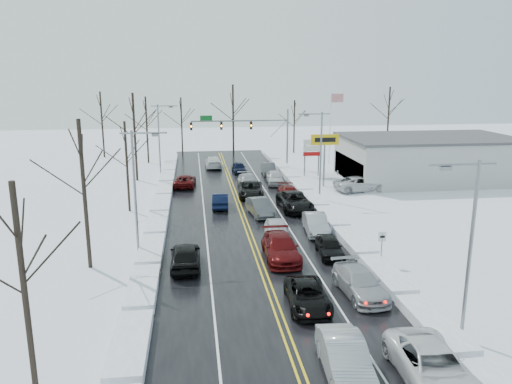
{
  "coord_description": "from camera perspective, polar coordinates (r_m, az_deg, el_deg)",
  "views": [
    {
      "loc": [
        -4.39,
        -38.79,
        12.88
      ],
      "look_at": [
        1.07,
        3.83,
        2.5
      ],
      "focal_mm": 35.0,
      "sensor_mm": 36.0,
      "label": 1
    }
  ],
  "objects": [
    {
      "name": "parked_car_0",
      "position": [
        56.52,
        11.82,
        0.12
      ],
      "size": [
        6.17,
        3.41,
        1.64
      ],
      "primitive_type": "imported",
      "rotation": [
        0.0,
        0.0,
        1.69
      ],
      "color": "silver",
      "rests_on": "ground"
    },
    {
      "name": "oncoming_car_3",
      "position": [
        34.42,
        -8.03,
        -8.53
      ],
      "size": [
        2.01,
        4.99,
        1.7
      ],
      "primitive_type": "imported",
      "rotation": [
        0.0,
        0.0,
        3.14
      ],
      "color": "black",
      "rests_on": "ground"
    },
    {
      "name": "queued_car_15",
      "position": [
        51.52,
        3.83,
        -0.93
      ],
      "size": [
        2.1,
        4.88,
        1.4
      ],
      "primitive_type": "imported",
      "rotation": [
        0.0,
        0.0,
        0.03
      ],
      "color": "#500C0A",
      "rests_on": "ground"
    },
    {
      "name": "tree_far_b",
      "position": [
        80.07,
        -8.53,
        8.71
      ],
      "size": [
        3.6,
        3.6,
        9.0
      ],
      "color": "#2D231C",
      "rests_on": "ground"
    },
    {
      "name": "traffic_signal_mast",
      "position": [
        67.64,
        -0.61,
        7.3
      ],
      "size": [
        13.28,
        0.39,
        8.0
      ],
      "color": "slate",
      "rests_on": "ground"
    },
    {
      "name": "tree_left_c",
      "position": [
        47.69,
        -14.64,
        4.77
      ],
      "size": [
        3.4,
        3.4,
        8.5
      ],
      "color": "#2D231C",
      "rests_on": "ground"
    },
    {
      "name": "oncoming_car_1",
      "position": [
        57.97,
        -8.13,
        0.6
      ],
      "size": [
        2.73,
        5.2,
        1.4
      ],
      "primitive_type": "imported",
      "rotation": [
        0.0,
        0.0,
        3.06
      ],
      "color": "#4E0A0A",
      "rests_on": "ground"
    },
    {
      "name": "queued_car_1",
      "position": [
        23.41,
        10.06,
        -20.03
      ],
      "size": [
        2.08,
        5.16,
        1.67
      ],
      "primitive_type": "imported",
      "rotation": [
        0.0,
        0.0,
        -0.06
      ],
      "color": "#A4A7AC",
      "rests_on": "ground"
    },
    {
      "name": "queued_car_10",
      "position": [
        23.85,
        19.42,
        -19.96
      ],
      "size": [
        2.91,
        5.94,
        1.62
      ],
      "primitive_type": "imported",
      "rotation": [
        0.0,
        0.0,
        -0.04
      ],
      "color": "silver",
      "rests_on": "ground"
    },
    {
      "name": "tires_plus_sign",
      "position": [
        57.31,
        7.86,
        5.54
      ],
      "size": [
        3.2,
        0.34,
        6.0
      ],
      "color": "slate",
      "rests_on": "ground"
    },
    {
      "name": "queued_car_16",
      "position": [
        58.74,
        2.18,
        0.9
      ],
      "size": [
        2.26,
        4.79,
        1.58
      ],
      "primitive_type": "imported",
      "rotation": [
        0.0,
        0.0,
        -0.09
      ],
      "color": "silver",
      "rests_on": "ground"
    },
    {
      "name": "speed_limit_sign",
      "position": [
        35.11,
        14.2,
        -5.54
      ],
      "size": [
        0.55,
        0.09,
        2.35
      ],
      "color": "slate",
      "rests_on": "ground"
    },
    {
      "name": "road_surface",
      "position": [
        42.99,
        -1.11,
        -3.85
      ],
      "size": [
        14.0,
        84.0,
        0.01
      ],
      "primitive_type": "cube",
      "color": "black",
      "rests_on": "ground"
    },
    {
      "name": "queued_car_2",
      "position": [
        28.96,
        5.89,
        -12.9
      ],
      "size": [
        2.5,
        4.95,
        1.34
      ],
      "primitive_type": "imported",
      "rotation": [
        0.0,
        0.0,
        -0.06
      ],
      "color": "black",
      "rests_on": "ground"
    },
    {
      "name": "tree_far_e",
      "position": [
        86.29,
        14.97,
        9.44
      ],
      "size": [
        4.2,
        4.2,
        10.5
      ],
      "color": "#2D231C",
      "rests_on": "ground"
    },
    {
      "name": "parked_car_2",
      "position": [
        63.93,
        10.4,
        1.73
      ],
      "size": [
        1.96,
        4.13,
        1.37
      ],
      "primitive_type": "imported",
      "rotation": [
        0.0,
        0.0,
        3.23
      ],
      "color": "#A3A5AA",
      "rests_on": "ground"
    },
    {
      "name": "snow_bank_right",
      "position": [
        44.42,
        8.7,
        -3.44
      ],
      "size": [
        1.73,
        72.0,
        0.59
      ],
      "primitive_type": "cube",
      "color": "white",
      "rests_on": "ground"
    },
    {
      "name": "streetlight_se",
      "position": [
        25.5,
        23.03,
        -4.81
      ],
      "size": [
        3.2,
        0.25,
        9.0
      ],
      "color": "slate",
      "rests_on": "ground"
    },
    {
      "name": "tree_far_c",
      "position": [
        78.22,
        -2.64,
        9.76
      ],
      "size": [
        4.4,
        4.4,
        11.0
      ],
      "color": "#2D231C",
      "rests_on": "ground"
    },
    {
      "name": "queued_car_17",
      "position": [
        64.1,
        1.45,
        1.98
      ],
      "size": [
        1.75,
        4.59,
        1.5
      ],
      "primitive_type": "imported",
      "rotation": [
        0.0,
        0.0,
        -0.04
      ],
      "color": "#45484B",
      "rests_on": "ground"
    },
    {
      "name": "ground",
      "position": [
        41.1,
        -0.81,
        -4.68
      ],
      "size": [
        160.0,
        160.0,
        0.0
      ],
      "primitive_type": "plane",
      "color": "white",
      "rests_on": "ground"
    },
    {
      "name": "queued_car_5",
      "position": [
        46.04,
        0.43,
        -2.67
      ],
      "size": [
        2.24,
        4.89,
        1.56
      ],
      "primitive_type": "imported",
      "rotation": [
        0.0,
        0.0,
        0.13
      ],
      "color": "#46494B",
      "rests_on": "ground"
    },
    {
      "name": "oncoming_car_0",
      "position": [
        48.81,
        -4.08,
        -1.76
      ],
      "size": [
        1.79,
        4.42,
        1.43
      ],
      "primitive_type": "imported",
      "rotation": [
        0.0,
        0.0,
        3.08
      ],
      "color": "black",
      "rests_on": "ground"
    },
    {
      "name": "queued_car_4",
      "position": [
        39.16,
        2.39,
        -5.64
      ],
      "size": [
        2.38,
        4.96,
        1.63
      ],
      "primitive_type": "imported",
      "rotation": [
        0.0,
        0.0,
        -0.1
      ],
      "color": "silver",
      "rests_on": "ground"
    },
    {
      "name": "snow_bank_left",
      "position": [
        42.89,
        -11.28,
        -4.17
      ],
      "size": [
        1.73,
        72.0,
        0.59
      ],
      "primitive_type": "cube",
      "color": "white",
      "rests_on": "ground"
    },
    {
      "name": "streetlight_nw",
      "position": [
        63.36,
        -10.86,
        6.48
      ],
      "size": [
        3.2,
        0.25,
        9.0
      ],
      "color": "slate",
      "rests_on": "ground"
    },
    {
      "name": "queued_car_14",
      "position": [
        48.02,
        4.42,
        -2.02
      ],
      "size": [
        2.89,
        6.06,
        1.67
      ],
      "primitive_type": "imported",
      "rotation": [
        0.0,
        0.0,
        0.02
      ],
      "color": "black",
      "rests_on": "ground"
    },
    {
      "name": "queued_car_12",
      "position": [
        36.55,
        8.38,
        -7.2
      ],
      "size": [
        1.91,
        4.2,
        1.4
      ],
      "primitive_type": "imported",
      "rotation": [
        0.0,
        0.0,
        -0.06
      ],
      "color": "black",
      "rests_on": "ground"
    },
    {
      "name": "queued_car_6",
      "position": [
        52.94,
        -0.59,
        -0.5
      ],
      "size": [
        3.0,
        5.69,
        1.53
      ],
      "primitive_type": "imported",
      "rotation": [
        0.0,
        0.0,
        -0.09
      ],
      "color": "black",
      "rests_on": "ground"
    },
    {
      "name": "queued_car_13",
      "position": [
        41.35,
        6.81,
        -4.67
      ],
      "size": [
        2.04,
        4.91,
        1.58
      ],
      "primitive_type": "imported",
      "rotation": [
        0.0,
        0.0,
        -0.08
      ],
      "color": "#A2A5AA",
      "rests_on": "ground"
    },
    {
      "name": "queued_car_3",
      "position": [
        35.63,
        2.83,
        -7.63
      ],
      "size": [
        2.43,
        5.76,
        1.66
      ],
      "primitive_type": "imported",
      "rotation": [
        0.0,
        0.0,
        -0.02
      ],
      "color": "#520A0C",
      "rests_on": "ground"
    },
    {
      "name": "parked_car_1",
      "position": [
        61.32,
        13.29,
        1.09
      ],
      "size": [
        2.52,
        5.15,
        1.44
      ],
      "primitive_type": "imported",
      "rotation": [
        0.0,
        0.0,
        0.1
      ],
      "color": "#3C3E41",
      "rests_on": "ground"
    },
    {
      "name": "flagpole",
      "position": [
        71.85,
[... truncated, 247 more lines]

